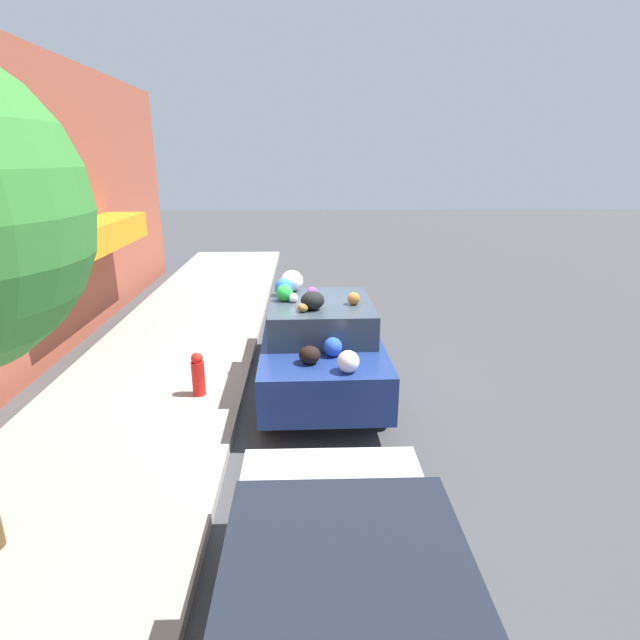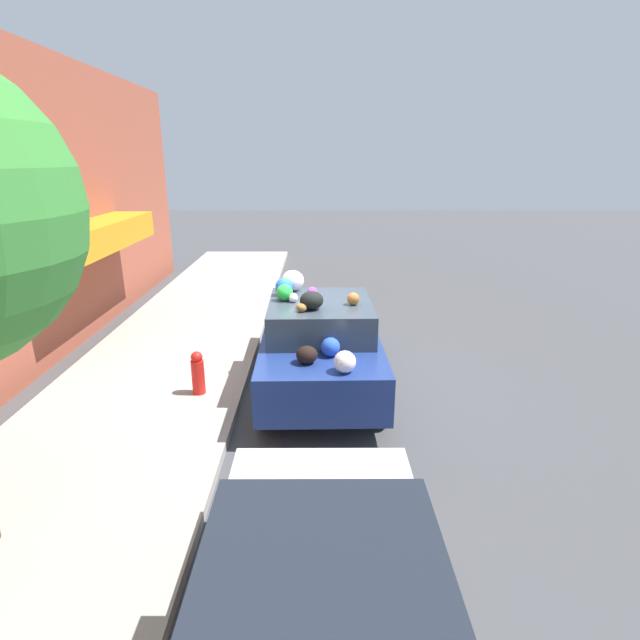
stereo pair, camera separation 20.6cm
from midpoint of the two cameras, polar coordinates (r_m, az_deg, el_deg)
name	(u,v)px [view 1 (the left image)]	position (r m, az deg, el deg)	size (l,w,h in m)	color
ground_plane	(312,386)	(8.52, -1.65, -7.51)	(60.00, 60.00, 0.00)	#424244
sidewalk_curb	(151,384)	(8.91, -19.42, -6.93)	(24.00, 3.20, 0.14)	#9E998E
fire_hydrant	(198,374)	(8.02, -14.48, -6.02)	(0.20, 0.20, 0.70)	red
art_car	(320,341)	(8.18, -0.72, -2.44)	(4.02, 1.91, 1.88)	navy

